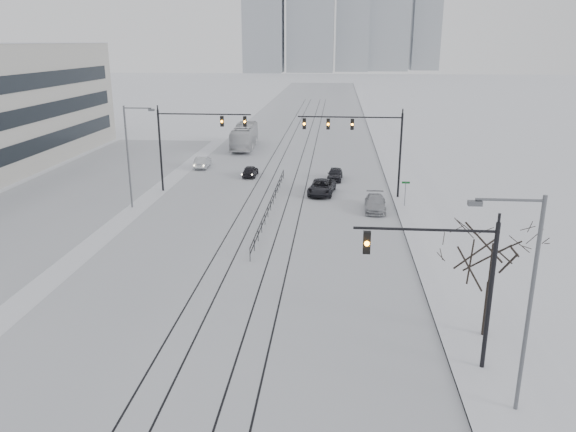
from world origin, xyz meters
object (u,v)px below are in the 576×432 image
at_px(bare_tree, 493,254).
at_px(sedan_nb_front, 322,187).
at_px(traffic_mast_near, 454,275).
at_px(sedan_sb_inner, 250,171).
at_px(sedan_nb_far, 335,174).
at_px(sedan_sb_outer, 203,162).
at_px(box_truck, 244,137).
at_px(sedan_nb_right, 375,203).

distance_m(bare_tree, sedan_nb_front, 28.66).
xyz_separation_m(traffic_mast_near, sedan_sb_inner, (-14.53, 36.79, -3.95)).
xyz_separation_m(sedan_nb_front, sedan_nb_far, (1.23, 5.93, -0.05)).
relative_size(traffic_mast_near, sedan_sb_outer, 1.75).
relative_size(traffic_mast_near, sedan_nb_front, 1.41).
xyz_separation_m(traffic_mast_near, sedan_nb_front, (-6.49, 29.98, -3.87)).
distance_m(sedan_sb_inner, sedan_sb_outer, 7.41).
bearing_deg(sedan_sb_outer, bare_tree, 119.98).
distance_m(bare_tree, sedan_sb_inner, 37.99).
bearing_deg(sedan_nb_far, traffic_mast_near, -77.84).
distance_m(traffic_mast_near, box_truck, 56.94).
height_order(sedan_nb_front, sedan_nb_far, sedan_nb_front).
height_order(bare_tree, sedan_sb_outer, bare_tree).
height_order(sedan_sb_inner, sedan_nb_right, sedan_nb_right).
bearing_deg(sedan_sb_outer, sedan_nb_front, 141.40).
height_order(bare_tree, sedan_nb_right, bare_tree).
bearing_deg(traffic_mast_near, box_truck, 108.38).
relative_size(bare_tree, sedan_nb_right, 1.37).
bearing_deg(sedan_sb_inner, sedan_nb_far, 175.64).
height_order(bare_tree, sedan_sb_inner, bare_tree).
bearing_deg(bare_tree, traffic_mast_near, -128.76).
height_order(sedan_sb_inner, sedan_sb_outer, sedan_sb_outer).
bearing_deg(sedan_sb_inner, sedan_nb_front, 140.78).
relative_size(sedan_nb_right, sedan_nb_far, 1.18).
bearing_deg(sedan_nb_right, box_truck, 121.42).
xyz_separation_m(sedan_nb_front, box_truck, (-11.44, 23.99, 0.90)).
height_order(bare_tree, box_truck, bare_tree).
bearing_deg(box_truck, sedan_nb_front, 113.10).
bearing_deg(bare_tree, box_truck, 111.76).
bearing_deg(sedan_sb_outer, traffic_mast_near, 115.43).
distance_m(sedan_nb_right, box_truck, 33.37).
relative_size(bare_tree, sedan_nb_far, 1.61).
bearing_deg(bare_tree, sedan_sb_inner, 116.63).
height_order(sedan_sb_inner, sedan_nb_front, sedan_nb_front).
bearing_deg(sedan_nb_front, sedan_nb_right, -39.86).
distance_m(sedan_sb_outer, sedan_nb_front, 17.90).
height_order(sedan_sb_outer, sedan_nb_far, sedan_sb_outer).
bearing_deg(box_truck, sedan_nb_far, 122.66).
xyz_separation_m(bare_tree, sedan_nb_front, (-8.90, 26.97, -3.80)).
bearing_deg(traffic_mast_near, sedan_sb_inner, 111.55).
relative_size(sedan_sb_inner, sedan_nb_front, 0.72).
distance_m(bare_tree, sedan_nb_far, 34.01).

